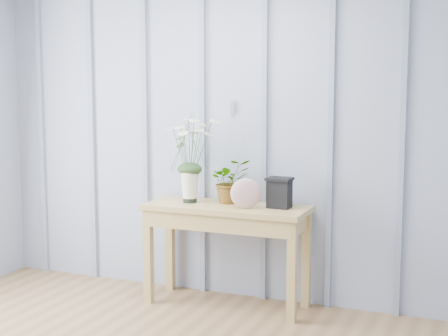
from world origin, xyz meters
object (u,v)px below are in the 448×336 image
at_px(daisy_vase, 190,148).
at_px(felt_disc_vessel, 246,194).
at_px(sideboard, 227,221).
at_px(carved_box, 279,192).

relative_size(daisy_vase, felt_disc_vessel, 2.96).
height_order(sideboard, felt_disc_vessel, felt_disc_vessel).
xyz_separation_m(sideboard, daisy_vase, (-0.30, 0.01, 0.52)).
height_order(daisy_vase, felt_disc_vessel, daisy_vase).
bearing_deg(felt_disc_vessel, carved_box, 6.34).
relative_size(daisy_vase, carved_box, 2.95).
xyz_separation_m(daisy_vase, felt_disc_vessel, (0.47, -0.08, -0.30)).
bearing_deg(daisy_vase, sideboard, -1.16).
relative_size(sideboard, carved_box, 5.48).
bearing_deg(sideboard, daisy_vase, 178.84).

